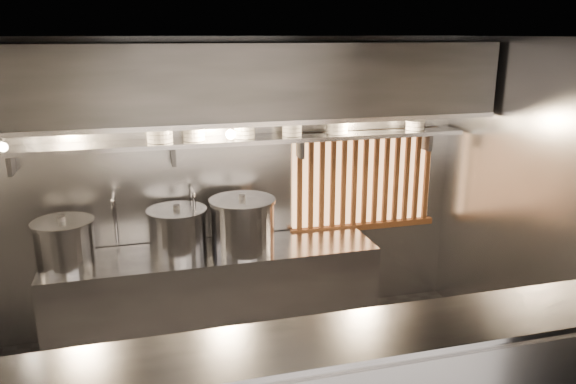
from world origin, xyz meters
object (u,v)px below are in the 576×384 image
stock_pot_mid (178,231)px  stock_pot_right (243,225)px  pendant_bulb (231,134)px  stock_pot_left (65,244)px

stock_pot_mid → stock_pot_right: bearing=-7.2°
pendant_bulb → stock_pot_left: (-1.46, -0.09, -0.85)m
pendant_bulb → stock_pot_right: bearing=-57.1°
stock_pot_left → stock_pot_mid: (0.95, 0.06, 0.00)m
stock_pot_right → stock_pot_left: bearing=179.4°
stock_pot_mid → stock_pot_right: size_ratio=0.80×
stock_pot_right → stock_pot_mid: bearing=172.8°
pendant_bulb → stock_pot_mid: pendant_bulb is taller
stock_pot_left → pendant_bulb: bearing=3.6°
stock_pot_left → stock_pot_mid: bearing=3.5°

